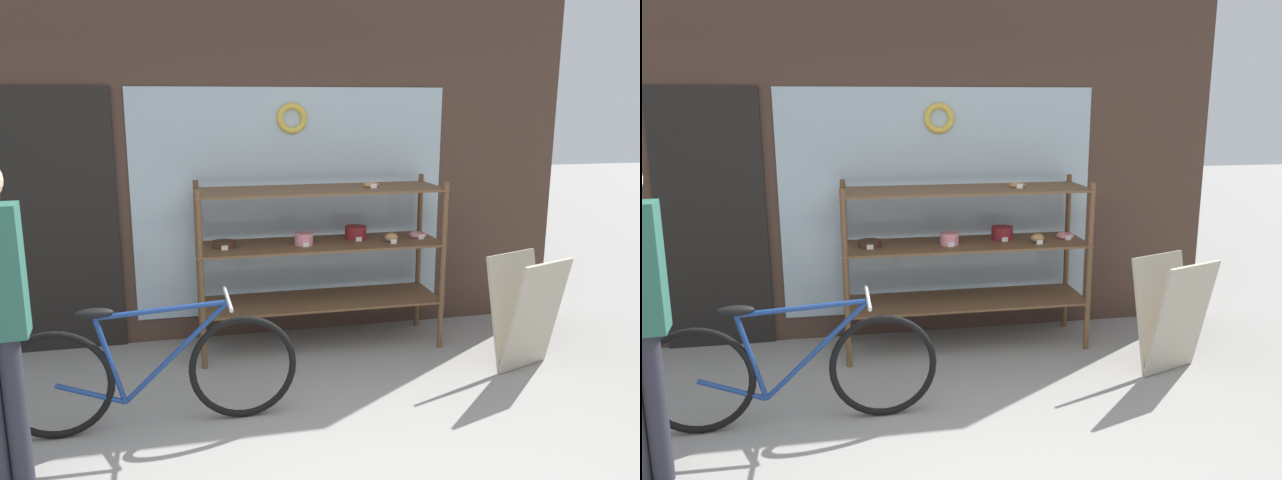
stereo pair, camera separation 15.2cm
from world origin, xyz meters
The scene contains 4 objects.
storefront_facade centered at (-0.05, 2.61, 1.47)m, with size 5.27×0.13×3.01m.
display_case centered at (0.37, 2.19, 0.84)m, with size 1.95×0.57×1.37m.
bicycle centered at (-0.95, 1.11, 0.37)m, with size 1.80×0.46×0.81m.
sandwich_board centered at (1.77, 1.42, 0.44)m, with size 0.61×0.53×0.86m.
Camera 1 is at (-0.71, -2.58, 2.00)m, focal length 35.00 mm.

